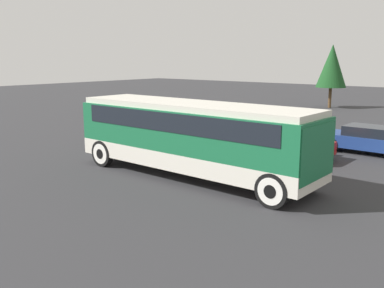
% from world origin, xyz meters
% --- Properties ---
extents(ground_plane, '(120.00, 120.00, 0.00)m').
position_xyz_m(ground_plane, '(0.00, 0.00, 0.00)').
color(ground_plane, '#2D2D30').
extents(tour_bus, '(10.20, 2.66, 2.90)m').
position_xyz_m(tour_bus, '(0.10, -0.00, 1.76)').
color(tour_bus, silver).
rests_on(tour_bus, ground_plane).
extents(parked_car_near, '(4.24, 1.92, 1.41)m').
position_xyz_m(parked_car_near, '(-4.46, 6.39, 0.70)').
color(parked_car_near, black).
rests_on(parked_car_near, ground_plane).
extents(parked_car_mid, '(4.58, 1.86, 1.34)m').
position_xyz_m(parked_car_mid, '(4.14, 8.77, 0.68)').
color(parked_car_mid, navy).
rests_on(parked_car_mid, ground_plane).
extents(parked_car_far, '(4.27, 1.98, 1.35)m').
position_xyz_m(parked_car_far, '(1.07, 5.46, 0.69)').
color(parked_car_far, maroon).
rests_on(parked_car_far, ground_plane).
extents(tree_left, '(2.75, 2.75, 5.83)m').
position_xyz_m(tree_left, '(-5.33, 26.60, 3.85)').
color(tree_left, brown).
rests_on(tree_left, ground_plane).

